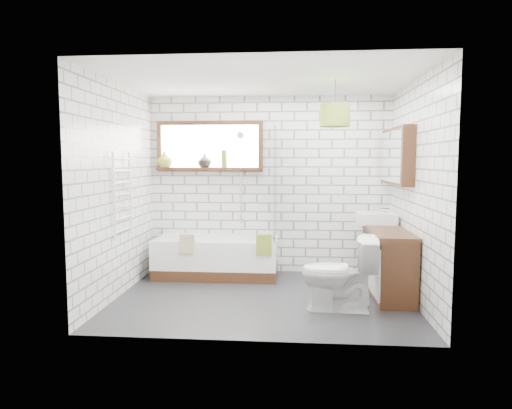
# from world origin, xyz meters

# --- Properties ---
(floor) EXTENTS (3.40, 2.60, 0.01)m
(floor) POSITION_xyz_m (0.00, 0.00, -0.01)
(floor) COLOR black
(floor) RESTS_ON ground
(ceiling) EXTENTS (3.40, 2.60, 0.01)m
(ceiling) POSITION_xyz_m (0.00, 0.00, 2.50)
(ceiling) COLOR white
(ceiling) RESTS_ON ground
(wall_back) EXTENTS (3.40, 0.01, 2.50)m
(wall_back) POSITION_xyz_m (0.00, 1.30, 1.25)
(wall_back) COLOR white
(wall_back) RESTS_ON ground
(wall_front) EXTENTS (3.40, 0.01, 2.50)m
(wall_front) POSITION_xyz_m (0.00, -1.30, 1.25)
(wall_front) COLOR white
(wall_front) RESTS_ON ground
(wall_left) EXTENTS (0.01, 2.60, 2.50)m
(wall_left) POSITION_xyz_m (-1.70, 0.00, 1.25)
(wall_left) COLOR white
(wall_left) RESTS_ON ground
(wall_right) EXTENTS (0.01, 2.60, 2.50)m
(wall_right) POSITION_xyz_m (1.70, 0.00, 1.25)
(wall_right) COLOR white
(wall_right) RESTS_ON ground
(window) EXTENTS (1.52, 0.16, 0.68)m
(window) POSITION_xyz_m (-0.85, 1.26, 1.80)
(window) COLOR black
(window) RESTS_ON wall_back
(towel_radiator) EXTENTS (0.06, 0.52, 1.00)m
(towel_radiator) POSITION_xyz_m (-1.66, 0.00, 1.20)
(towel_radiator) COLOR white
(towel_radiator) RESTS_ON wall_left
(mirror_cabinet) EXTENTS (0.16, 1.20, 0.70)m
(mirror_cabinet) POSITION_xyz_m (1.62, 0.60, 1.65)
(mirror_cabinet) COLOR black
(mirror_cabinet) RESTS_ON wall_right
(shower_riser) EXTENTS (0.02, 0.02, 1.30)m
(shower_riser) POSITION_xyz_m (-0.40, 1.26, 1.35)
(shower_riser) COLOR silver
(shower_riser) RESTS_ON wall_back
(bathtub) EXTENTS (1.67, 0.73, 0.54)m
(bathtub) POSITION_xyz_m (-0.71, 0.93, 0.27)
(bathtub) COLOR white
(bathtub) RESTS_ON floor
(shower_screen) EXTENTS (0.02, 0.72, 1.50)m
(shower_screen) POSITION_xyz_m (0.11, 0.93, 1.29)
(shower_screen) COLOR white
(shower_screen) RESTS_ON bathtub
(towel_green) EXTENTS (0.20, 0.05, 0.27)m
(towel_green) POSITION_xyz_m (-0.02, 0.57, 0.52)
(towel_green) COLOR olive
(towel_green) RESTS_ON bathtub
(towel_beige) EXTENTS (0.20, 0.05, 0.25)m
(towel_beige) POSITION_xyz_m (-1.03, 0.57, 0.52)
(towel_beige) COLOR #C3B387
(towel_beige) RESTS_ON bathtub
(vanity) EXTENTS (0.44, 1.36, 0.78)m
(vanity) POSITION_xyz_m (1.48, 0.30, 0.39)
(vanity) COLOR black
(vanity) RESTS_ON floor
(basin) EXTENTS (0.48, 0.42, 0.14)m
(basin) POSITION_xyz_m (1.42, 0.80, 0.85)
(basin) COLOR white
(basin) RESTS_ON vanity
(tap) EXTENTS (0.03, 0.03, 0.14)m
(tap) POSITION_xyz_m (1.58, 0.80, 0.90)
(tap) COLOR silver
(tap) RESTS_ON vanity
(toilet) EXTENTS (0.48, 0.81, 0.80)m
(toilet) POSITION_xyz_m (0.83, -0.38, 0.40)
(toilet) COLOR white
(toilet) RESTS_ON floor
(vase_olive) EXTENTS (0.26, 0.26, 0.23)m
(vase_olive) POSITION_xyz_m (-1.50, 1.23, 1.60)
(vase_olive) COLOR olive
(vase_olive) RESTS_ON window
(vase_dark) EXTENTS (0.22, 0.22, 0.20)m
(vase_dark) POSITION_xyz_m (-0.92, 1.23, 1.58)
(vase_dark) COLOR black
(vase_dark) RESTS_ON window
(bottle) EXTENTS (0.10, 0.10, 0.25)m
(bottle) POSITION_xyz_m (-0.64, 1.23, 1.60)
(bottle) COLOR olive
(bottle) RESTS_ON window
(pendant) EXTENTS (0.34, 0.34, 0.25)m
(pendant) POSITION_xyz_m (0.80, 0.01, 2.10)
(pendant) COLOR olive
(pendant) RESTS_ON ceiling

